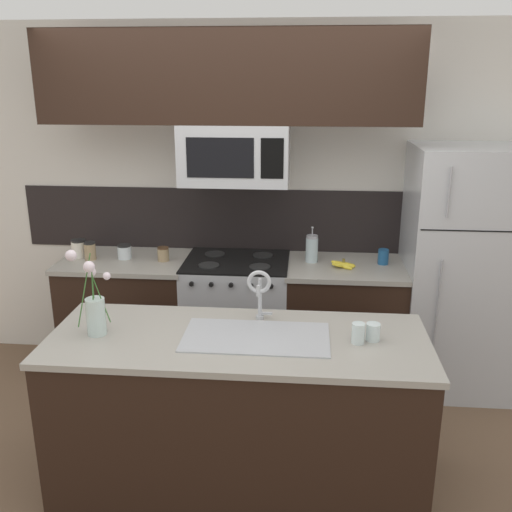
{
  "coord_description": "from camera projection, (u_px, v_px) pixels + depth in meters",
  "views": [
    {
      "loc": [
        0.49,
        -3.04,
        2.21
      ],
      "look_at": [
        0.2,
        0.27,
        1.16
      ],
      "focal_mm": 40.0,
      "sensor_mm": 36.0,
      "label": 1
    }
  ],
  "objects": [
    {
      "name": "stove_range",
      "position": [
        237.0,
        318.0,
        4.31
      ],
      "size": [
        0.76,
        0.64,
        0.93
      ],
      "color": "#B7BABF",
      "rests_on": "ground"
    },
    {
      "name": "storage_jar_medium",
      "position": [
        90.0,
        251.0,
        4.21
      ],
      "size": [
        0.08,
        0.08,
        0.13
      ],
      "color": "#997F5B",
      "rests_on": "back_counter_left"
    },
    {
      "name": "upper_cabinet_band",
      "position": [
        227.0,
        77.0,
        3.74
      ],
      "size": [
        2.51,
        0.34,
        0.6
      ],
      "primitive_type": "cube",
      "color": "black"
    },
    {
      "name": "back_counter_right",
      "position": [
        343.0,
        323.0,
        4.24
      ],
      "size": [
        0.86,
        0.65,
        0.91
      ],
      "color": "black",
      "rests_on": "ground"
    },
    {
      "name": "island_counter",
      "position": [
        239.0,
        413.0,
        3.11
      ],
      "size": [
        1.99,
        0.77,
        0.91
      ],
      "color": "black",
      "rests_on": "ground"
    },
    {
      "name": "storage_jar_short",
      "position": [
        124.0,
        252.0,
        4.24
      ],
      "size": [
        0.1,
        0.1,
        0.11
      ],
      "color": "silver",
      "rests_on": "back_counter_left"
    },
    {
      "name": "drinking_glass",
      "position": [
        358.0,
        333.0,
        2.89
      ],
      "size": [
        0.07,
        0.07,
        0.11
      ],
      "color": "silver",
      "rests_on": "island_counter"
    },
    {
      "name": "splash_band",
      "position": [
        241.0,
        220.0,
        4.41
      ],
      "size": [
        3.42,
        0.01,
        0.48
      ],
      "primitive_type": "cube",
      "color": "black",
      "rests_on": "rear_partition"
    },
    {
      "name": "refrigerator",
      "position": [
        464.0,
        271.0,
        4.06
      ],
      "size": [
        0.84,
        0.74,
        1.77
      ],
      "color": "#B7BABF",
      "rests_on": "ground"
    },
    {
      "name": "storage_jar_squat",
      "position": [
        163.0,
        254.0,
        4.19
      ],
      "size": [
        0.08,
        0.08,
        0.1
      ],
      "color": "#997F5B",
      "rests_on": "back_counter_left"
    },
    {
      "name": "kitchen_sink",
      "position": [
        256.0,
        350.0,
        2.98
      ],
      "size": [
        0.76,
        0.41,
        0.16
      ],
      "color": "#ADAFB5",
      "rests_on": "island_counter"
    },
    {
      "name": "sink_faucet",
      "position": [
        259.0,
        288.0,
        3.09
      ],
      "size": [
        0.14,
        0.14,
        0.31
      ],
      "color": "#B7BABF",
      "rests_on": "island_counter"
    },
    {
      "name": "ground_plane",
      "position": [
        221.0,
        443.0,
        3.59
      ],
      "size": [
        10.0,
        10.0,
        0.0
      ],
      "primitive_type": "plane",
      "color": "brown"
    },
    {
      "name": "back_counter_left",
      "position": [
        129.0,
        315.0,
        4.38
      ],
      "size": [
        0.94,
        0.65,
        0.91
      ],
      "color": "black",
      "rests_on": "ground"
    },
    {
      "name": "french_press",
      "position": [
        312.0,
        249.0,
        4.15
      ],
      "size": [
        0.09,
        0.09,
        0.27
      ],
      "color": "silver",
      "rests_on": "back_counter_right"
    },
    {
      "name": "rear_partition",
      "position": [
        281.0,
        200.0,
        4.39
      ],
      "size": [
        5.2,
        0.1,
        2.6
      ],
      "primitive_type": "cube",
      "color": "silver",
      "rests_on": "ground"
    },
    {
      "name": "flower_vase",
      "position": [
        94.0,
        309.0,
        2.96
      ],
      "size": [
        0.19,
        0.14,
        0.48
      ],
      "color": "silver",
      "rests_on": "island_counter"
    },
    {
      "name": "coffee_tin",
      "position": [
        383.0,
        257.0,
        4.11
      ],
      "size": [
        0.08,
        0.08,
        0.11
      ],
      "primitive_type": "cylinder",
      "color": "#1E5184",
      "rests_on": "back_counter_right"
    },
    {
      "name": "microwave",
      "position": [
        235.0,
        154.0,
        3.91
      ],
      "size": [
        0.74,
        0.4,
        0.41
      ],
      "color": "#B7BABF"
    },
    {
      "name": "storage_jar_tall",
      "position": [
        79.0,
        248.0,
        4.27
      ],
      "size": [
        0.11,
        0.11,
        0.13
      ],
      "color": "silver",
      "rests_on": "back_counter_left"
    },
    {
      "name": "spare_glass",
      "position": [
        373.0,
        332.0,
        2.92
      ],
      "size": [
        0.07,
        0.07,
        0.09
      ],
      "color": "silver",
      "rests_on": "island_counter"
    },
    {
      "name": "banana_bunch",
      "position": [
        343.0,
        265.0,
        4.04
      ],
      "size": [
        0.19,
        0.13,
        0.08
      ],
      "color": "yellow",
      "rests_on": "back_counter_right"
    }
  ]
}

